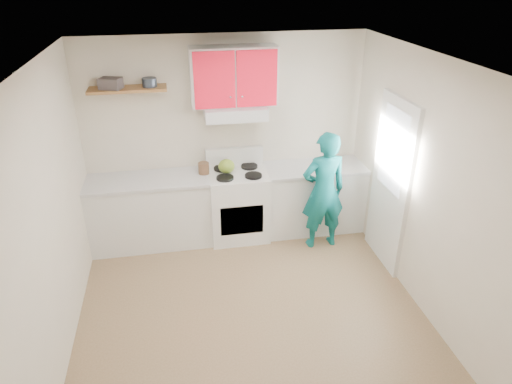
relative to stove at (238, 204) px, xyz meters
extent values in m
plane|color=brown|center=(-0.10, -1.57, -0.46)|extent=(3.80, 3.80, 0.00)
cube|color=white|center=(-0.10, -1.57, 2.14)|extent=(3.60, 3.80, 0.04)
cube|color=beige|center=(-0.10, 0.32, 0.84)|extent=(3.60, 0.04, 2.60)
cube|color=beige|center=(-0.10, -3.47, 0.84)|extent=(3.60, 0.04, 2.60)
cube|color=beige|center=(-1.90, -1.57, 0.84)|extent=(0.04, 3.80, 2.60)
cube|color=beige|center=(1.70, -1.57, 0.84)|extent=(0.04, 3.80, 2.60)
cube|color=white|center=(1.68, -0.88, 0.56)|extent=(0.05, 0.85, 2.05)
cube|color=white|center=(1.65, -0.88, 0.99)|extent=(0.01, 0.55, 0.95)
cube|color=silver|center=(-1.14, 0.02, -0.01)|extent=(1.52, 0.60, 0.90)
cube|color=silver|center=(1.04, 0.02, -0.01)|extent=(1.32, 0.60, 0.90)
cube|color=white|center=(0.00, 0.00, 0.00)|extent=(0.76, 0.65, 0.92)
cube|color=silver|center=(0.00, 0.10, 1.24)|extent=(0.76, 0.44, 0.15)
cube|color=red|center=(0.00, 0.16, 1.66)|extent=(1.02, 0.33, 0.70)
cube|color=brown|center=(-1.25, 0.18, 1.56)|extent=(0.90, 0.30, 0.04)
cube|color=#453C3E|center=(-1.43, 0.15, 1.64)|extent=(0.29, 0.25, 0.13)
cylinder|color=#333D4C|center=(-0.99, 0.17, 1.63)|extent=(0.19, 0.19, 0.10)
ellipsoid|color=olive|center=(-0.14, 0.04, 0.55)|extent=(0.22, 0.22, 0.18)
cylinder|color=#4D3421|center=(-0.43, 0.06, 0.52)|extent=(0.18, 0.18, 0.17)
cube|color=olive|center=(0.75, 0.03, 0.45)|extent=(0.33, 0.25, 0.02)
cube|color=red|center=(1.25, -0.03, 0.44)|extent=(0.34, 0.28, 0.01)
imported|color=#0B6164|center=(1.02, -0.44, 0.32)|extent=(0.59, 0.41, 1.56)
camera|label=1|loc=(-0.75, -5.30, 2.88)|focal=32.05mm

